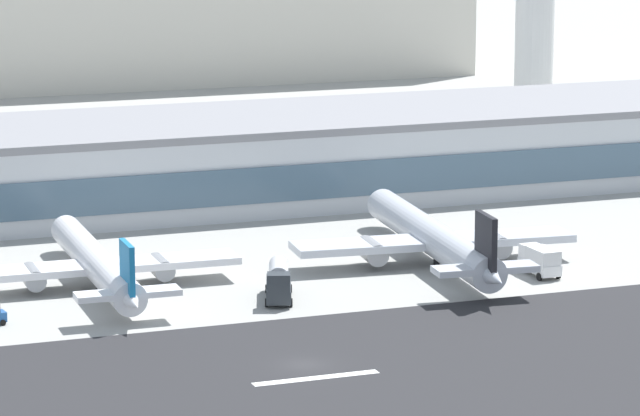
{
  "coord_description": "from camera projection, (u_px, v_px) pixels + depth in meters",
  "views": [
    {
      "loc": [
        -53.16,
        -147.2,
        47.04
      ],
      "look_at": [
        15.38,
        37.25,
        6.64
      ],
      "focal_mm": 98.6,
      "sensor_mm": 36.0,
      "label": 1
    }
  ],
  "objects": [
    {
      "name": "airliner_blue_tail_gate_0",
      "position": [
        98.0,
        266.0,
        190.25
      ],
      "size": [
        31.51,
        39.91,
        8.33
      ],
      "rotation": [
        0.0,
        0.0,
        1.54
      ],
      "color": "silver",
      "rests_on": "ground_plane"
    },
    {
      "name": "service_fuel_truck_1",
      "position": [
        279.0,
        281.0,
        185.98
      ],
      "size": [
        5.22,
        8.88,
        3.95
      ],
      "rotation": [
        0.0,
        0.0,
        4.38
      ],
      "color": "#2D3338",
      "rests_on": "ground_plane"
    },
    {
      "name": "terminal_building",
      "position": [
        174.0,
        162.0,
        235.56
      ],
      "size": [
        170.05,
        29.84,
        11.43
      ],
      "color": "silver",
      "rests_on": "ground_plane"
    },
    {
      "name": "runway_centreline_dash_4",
      "position": [
        316.0,
        378.0,
        158.58
      ],
      "size": [
        12.0,
        1.2,
        0.01
      ],
      "primitive_type": "cube",
      "color": "white",
      "rests_on": "runway_strip"
    },
    {
      "name": "ground_plane",
      "position": [
        304.0,
        365.0,
        162.76
      ],
      "size": [
        1400.0,
        1400.0,
        0.0
      ],
      "primitive_type": "plane",
      "color": "#9E9E99"
    },
    {
      "name": "service_box_truck_2",
      "position": [
        540.0,
        260.0,
        196.63
      ],
      "size": [
        2.83,
        6.07,
        3.25
      ],
      "rotation": [
        0.0,
        0.0,
        1.6
      ],
      "color": "white",
      "rests_on": "ground_plane"
    },
    {
      "name": "runway_strip",
      "position": [
        321.0,
        378.0,
        158.75
      ],
      "size": [
        800.0,
        40.46,
        0.08
      ],
      "primitive_type": "cube",
      "color": "#262628",
      "rests_on": "ground_plane"
    },
    {
      "name": "airliner_black_tail_gate_1",
      "position": [
        436.0,
        240.0,
        201.06
      ],
      "size": [
        33.44,
        44.53,
        9.3
      ],
      "rotation": [
        0.0,
        0.0,
        1.47
      ],
      "color": "silver",
      "rests_on": "ground_plane"
    }
  ]
}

